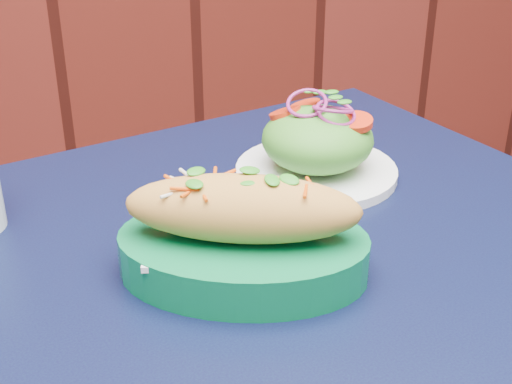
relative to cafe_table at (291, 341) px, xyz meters
name	(u,v)px	position (x,y,z in m)	size (l,w,h in m)	color
cafe_table	(291,341)	(0.00, 0.00, 0.00)	(0.96, 0.96, 0.75)	black
banh_mi_basket	(243,234)	(-0.05, 0.01, 0.13)	(0.28, 0.24, 0.11)	#086838
salad_plate	(317,146)	(0.11, 0.19, 0.13)	(0.20, 0.20, 0.10)	white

